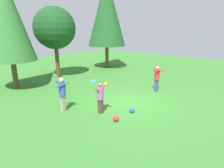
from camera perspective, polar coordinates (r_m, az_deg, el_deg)
ground_plane at (r=11.08m, az=5.28°, el=-5.50°), size 40.00×40.00×0.00m
person_thrower at (r=12.93m, az=13.36°, el=2.23°), size 0.63×0.62×1.92m
person_catcher at (r=9.88m, az=-14.79°, el=-2.22°), size 0.72×0.66×1.78m
person_bystander at (r=9.37m, az=-3.54°, el=-3.48°), size 0.68×0.71×1.60m
frisbee at (r=10.30m, az=-5.65°, el=0.90°), size 0.37×0.37×0.09m
ball_blue at (r=9.75m, az=6.04°, el=-7.82°), size 0.28×0.28×0.28m
ball_red at (r=8.85m, az=1.15°, el=-10.41°), size 0.27×0.27×0.27m
ball_yellow at (r=14.06m, az=-1.91°, el=-0.00°), size 0.27×0.27×0.27m
tree_far_right at (r=20.28m, az=-1.63°, el=21.03°), size 3.82×3.82×9.14m
tree_left at (r=14.61m, az=-29.31°, el=17.38°), size 3.26×3.26×7.78m
tree_center at (r=16.79m, az=-16.90°, el=15.76°), size 3.41×3.41×5.83m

